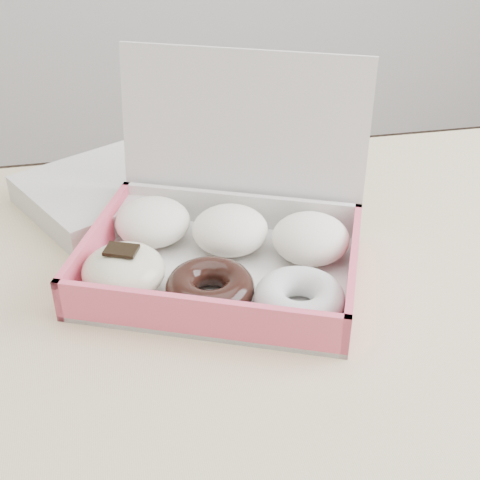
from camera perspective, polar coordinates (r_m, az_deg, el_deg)
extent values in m
cube|color=#CBB385|center=(0.81, 1.00, -5.65)|extent=(1.20, 0.80, 0.04)
cylinder|color=#CBB385|center=(1.48, 19.28, -5.87)|extent=(0.05, 0.05, 0.71)
cube|color=silver|center=(0.83, -1.64, -2.97)|extent=(0.39, 0.34, 0.01)
cube|color=#EC546E|center=(0.72, -3.66, -6.67)|extent=(0.30, 0.13, 0.05)
cube|color=silver|center=(0.91, -0.08, 2.43)|extent=(0.30, 0.13, 0.05)
cube|color=#EC546E|center=(0.86, -12.08, -0.41)|extent=(0.10, 0.22, 0.05)
cube|color=#EC546E|center=(0.80, 9.54, -2.83)|extent=(0.10, 0.22, 0.05)
cube|color=silver|center=(0.88, 0.22, 8.37)|extent=(0.32, 0.16, 0.24)
ellipsoid|color=white|center=(0.88, -7.45, 1.55)|extent=(0.13, 0.13, 0.05)
ellipsoid|color=white|center=(0.85, -0.85, 0.87)|extent=(0.13, 0.13, 0.05)
ellipsoid|color=white|center=(0.84, 6.04, 0.15)|extent=(0.13, 0.13, 0.05)
ellipsoid|color=beige|center=(0.79, -9.90, -2.63)|extent=(0.13, 0.13, 0.05)
cube|color=black|center=(0.77, -10.10, -0.85)|extent=(0.04, 0.04, 0.00)
torus|color=black|center=(0.77, -2.58, -4.11)|extent=(0.13, 0.13, 0.04)
torus|color=white|center=(0.75, 5.09, -5.00)|extent=(0.13, 0.13, 0.04)
cube|color=white|center=(1.00, -10.44, 4.40)|extent=(0.31, 0.29, 0.04)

